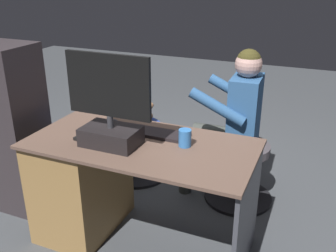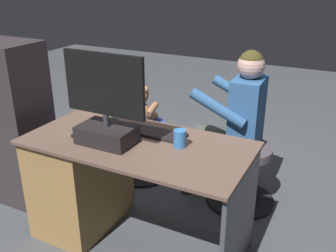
{
  "view_description": "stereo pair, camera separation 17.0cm",
  "coord_description": "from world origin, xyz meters",
  "px_view_note": "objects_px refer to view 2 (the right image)",
  "views": [
    {
      "loc": [
        -0.95,
        2.19,
        1.68
      ],
      "look_at": [
        -0.01,
        -0.04,
        0.68
      ],
      "focal_mm": 40.78,
      "sensor_mm": 36.0,
      "label": 1
    },
    {
      "loc": [
        -1.1,
        2.12,
        1.68
      ],
      "look_at": [
        -0.01,
        -0.04,
        0.68
      ],
      "focal_mm": 40.78,
      "sensor_mm": 36.0,
      "label": 2
    }
  ],
  "objects_px": {
    "monitor": "(106,115)",
    "teddy_bear": "(141,107)",
    "tv_remote": "(83,133)",
    "desk": "(92,177)",
    "visitor_chair": "(242,170)",
    "keyboard": "(153,133)",
    "computer_mouse": "(113,122)",
    "office_chair_teddy": "(141,146)",
    "cup": "(180,138)",
    "person": "(234,116)"
  },
  "relations": [
    {
      "from": "desk",
      "to": "cup",
      "type": "bearing_deg",
      "value": -174.81
    },
    {
      "from": "keyboard",
      "to": "person",
      "type": "bearing_deg",
      "value": -118.22
    },
    {
      "from": "tv_remote",
      "to": "keyboard",
      "type": "bearing_deg",
      "value": -143.12
    },
    {
      "from": "desk",
      "to": "office_chair_teddy",
      "type": "xyz_separation_m",
      "value": [
        0.08,
        -0.78,
        -0.12
      ]
    },
    {
      "from": "computer_mouse",
      "to": "office_chair_teddy",
      "type": "bearing_deg",
      "value": -75.63
    },
    {
      "from": "cup",
      "to": "computer_mouse",
      "type": "bearing_deg",
      "value": -11.22
    },
    {
      "from": "computer_mouse",
      "to": "visitor_chair",
      "type": "xyz_separation_m",
      "value": [
        -0.75,
        -0.58,
        -0.47
      ]
    },
    {
      "from": "desk",
      "to": "office_chair_teddy",
      "type": "distance_m",
      "value": 0.8
    },
    {
      "from": "cup",
      "to": "office_chair_teddy",
      "type": "xyz_separation_m",
      "value": [
        0.7,
        -0.73,
        -0.51
      ]
    },
    {
      "from": "computer_mouse",
      "to": "tv_remote",
      "type": "height_order",
      "value": "computer_mouse"
    },
    {
      "from": "visitor_chair",
      "to": "person",
      "type": "bearing_deg",
      "value": -2.37
    },
    {
      "from": "keyboard",
      "to": "teddy_bear",
      "type": "height_order",
      "value": "teddy_bear"
    },
    {
      "from": "keyboard",
      "to": "person",
      "type": "distance_m",
      "value": 0.69
    },
    {
      "from": "keyboard",
      "to": "tv_remote",
      "type": "height_order",
      "value": "keyboard"
    },
    {
      "from": "cup",
      "to": "person",
      "type": "distance_m",
      "value": 0.71
    },
    {
      "from": "keyboard",
      "to": "person",
      "type": "relative_size",
      "value": 0.36
    },
    {
      "from": "office_chair_teddy",
      "to": "monitor",
      "type": "bearing_deg",
      "value": 108.88
    },
    {
      "from": "tv_remote",
      "to": "teddy_bear",
      "type": "xyz_separation_m",
      "value": [
        0.09,
        -0.85,
        -0.11
      ]
    },
    {
      "from": "monitor",
      "to": "office_chair_teddy",
      "type": "relative_size",
      "value": 1.01
    },
    {
      "from": "monitor",
      "to": "person",
      "type": "height_order",
      "value": "monitor"
    },
    {
      "from": "tv_remote",
      "to": "computer_mouse",
      "type": "bearing_deg",
      "value": -97.55
    },
    {
      "from": "keyboard",
      "to": "cup",
      "type": "xyz_separation_m",
      "value": [
        -0.22,
        0.08,
        0.04
      ]
    },
    {
      "from": "tv_remote",
      "to": "office_chair_teddy",
      "type": "xyz_separation_m",
      "value": [
        0.09,
        -0.84,
        -0.47
      ]
    },
    {
      "from": "computer_mouse",
      "to": "visitor_chair",
      "type": "distance_m",
      "value": 1.05
    },
    {
      "from": "desk",
      "to": "monitor",
      "type": "bearing_deg",
      "value": 157.73
    },
    {
      "from": "desk",
      "to": "teddy_bear",
      "type": "xyz_separation_m",
      "value": [
        0.08,
        -0.79,
        0.24
      ]
    },
    {
      "from": "keyboard",
      "to": "person",
      "type": "xyz_separation_m",
      "value": [
        -0.33,
        -0.61,
        -0.04
      ]
    },
    {
      "from": "keyboard",
      "to": "tv_remote",
      "type": "relative_size",
      "value": 2.8
    },
    {
      "from": "teddy_bear",
      "to": "person",
      "type": "bearing_deg",
      "value": 176.78
    },
    {
      "from": "monitor",
      "to": "teddy_bear",
      "type": "height_order",
      "value": "monitor"
    },
    {
      "from": "cup",
      "to": "office_chair_teddy",
      "type": "distance_m",
      "value": 1.13
    },
    {
      "from": "desk",
      "to": "office_chair_teddy",
      "type": "relative_size",
      "value": 2.56
    },
    {
      "from": "visitor_chair",
      "to": "teddy_bear",
      "type": "bearing_deg",
      "value": -3.13
    },
    {
      "from": "computer_mouse",
      "to": "teddy_bear",
      "type": "bearing_deg",
      "value": -75.89
    },
    {
      "from": "keyboard",
      "to": "tv_remote",
      "type": "bearing_deg",
      "value": 27.07
    },
    {
      "from": "monitor",
      "to": "cup",
      "type": "height_order",
      "value": "monitor"
    },
    {
      "from": "desk",
      "to": "teddy_bear",
      "type": "distance_m",
      "value": 0.83
    },
    {
      "from": "office_chair_teddy",
      "to": "teddy_bear",
      "type": "xyz_separation_m",
      "value": [
        0.0,
        -0.01,
        0.35
      ]
    },
    {
      "from": "monitor",
      "to": "computer_mouse",
      "type": "xyz_separation_m",
      "value": [
        0.14,
        -0.25,
        -0.16
      ]
    },
    {
      "from": "monitor",
      "to": "computer_mouse",
      "type": "bearing_deg",
      "value": -61.11
    },
    {
      "from": "teddy_bear",
      "to": "visitor_chair",
      "type": "height_order",
      "value": "teddy_bear"
    },
    {
      "from": "monitor",
      "to": "keyboard",
      "type": "xyz_separation_m",
      "value": [
        -0.18,
        -0.23,
        -0.16
      ]
    },
    {
      "from": "teddy_bear",
      "to": "person",
      "type": "relative_size",
      "value": 0.28
    },
    {
      "from": "monitor",
      "to": "office_chair_teddy",
      "type": "height_order",
      "value": "monitor"
    },
    {
      "from": "monitor",
      "to": "desk",
      "type": "bearing_deg",
      "value": -22.27
    },
    {
      "from": "cup",
      "to": "person",
      "type": "height_order",
      "value": "person"
    },
    {
      "from": "monitor",
      "to": "computer_mouse",
      "type": "height_order",
      "value": "monitor"
    },
    {
      "from": "computer_mouse",
      "to": "office_chair_teddy",
      "type": "relative_size",
      "value": 0.18
    },
    {
      "from": "tv_remote",
      "to": "monitor",
      "type": "bearing_deg",
      "value": -177.92
    },
    {
      "from": "monitor",
      "to": "person",
      "type": "distance_m",
      "value": 1.0
    }
  ]
}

